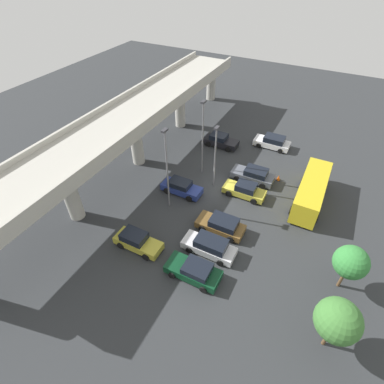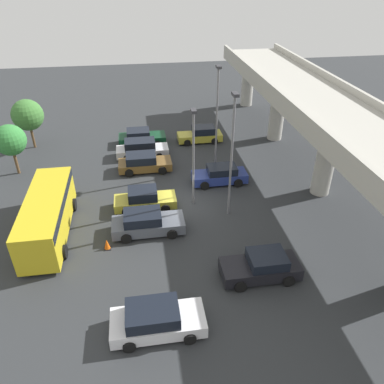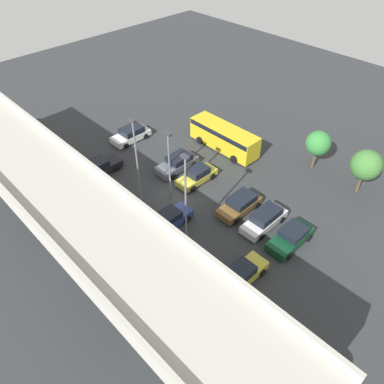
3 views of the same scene
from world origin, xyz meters
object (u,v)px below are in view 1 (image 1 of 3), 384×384
at_px(lamp_post_by_overpass, 167,165).
at_px(tree_front_centre, 351,262).
at_px(lamp_post_near_aisle, 203,134).
at_px(lamp_post_mid_lot, 215,153).
at_px(parked_car_5, 253,175).
at_px(shuttle_bus, 312,190).
at_px(parked_car_0, 194,271).
at_px(parked_car_2, 221,225).
at_px(parked_car_6, 220,141).
at_px(parked_car_1, 210,246).
at_px(traffic_cone, 279,178).
at_px(parked_car_3, 181,187).
at_px(parked_car_7, 273,142).
at_px(tree_front_left, 338,321).
at_px(parked_car_4, 245,190).
at_px(parked_car_8, 137,241).

distance_m(lamp_post_by_overpass, tree_front_centre, 17.05).
height_order(lamp_post_near_aisle, lamp_post_mid_lot, lamp_post_near_aisle).
relative_size(parked_car_5, shuttle_bus, 0.57).
height_order(parked_car_0, parked_car_2, parked_car_2).
relative_size(parked_car_6, tree_front_centre, 1.03).
height_order(parked_car_1, parked_car_5, parked_car_1).
bearing_deg(parked_car_6, traffic_cone, -23.18).
xyz_separation_m(parked_car_3, shuttle_bus, (4.83, -12.59, 0.92)).
relative_size(parked_car_5, parked_car_7, 1.04).
xyz_separation_m(tree_front_left, traffic_cone, (16.49, 7.58, -2.95)).
relative_size(parked_car_1, traffic_cone, 6.82).
distance_m(parked_car_3, parked_car_7, 14.97).
bearing_deg(parked_car_1, parked_car_6, -69.76).
height_order(parked_car_4, parked_car_8, parked_car_4).
xyz_separation_m(parked_car_7, shuttle_bus, (-8.81, -6.42, 0.90)).
relative_size(parked_car_4, shuttle_bus, 0.53).
bearing_deg(traffic_cone, shuttle_bus, -120.16).
distance_m(parked_car_0, tree_front_left, 10.71).
xyz_separation_m(parked_car_1, shuttle_bus, (10.75, -6.47, 0.88)).
bearing_deg(parked_car_1, parked_car_7, -90.14).
xyz_separation_m(parked_car_6, shuttle_bus, (-5.99, -12.64, 0.91)).
bearing_deg(lamp_post_by_overpass, lamp_post_mid_lot, -28.29).
height_order(parked_car_0, parked_car_5, parked_car_5).
height_order(parked_car_6, tree_front_centre, tree_front_centre).
bearing_deg(parked_car_7, parked_car_6, 24.39).
distance_m(parked_car_0, parked_car_5, 14.41).
bearing_deg(lamp_post_by_overpass, parked_car_3, -2.38).
xyz_separation_m(parked_car_3, parked_car_8, (-8.34, -0.14, 0.00)).
height_order(parked_car_1, parked_car_6, parked_car_1).
distance_m(parked_car_2, parked_car_8, 7.89).
bearing_deg(parked_car_1, parked_car_3, -44.02).
bearing_deg(shuttle_bus, traffic_cone, 59.84).
bearing_deg(parked_car_3, parked_car_7, 65.67).
bearing_deg(parked_car_8, lamp_post_by_overpass, 92.25).
height_order(shuttle_bus, tree_front_centre, tree_front_centre).
distance_m(parked_car_5, lamp_post_near_aisle, 7.45).
relative_size(parked_car_1, parked_car_3, 1.08).
xyz_separation_m(parked_car_3, traffic_cone, (7.02, -8.83, -0.39)).
height_order(parked_car_4, tree_front_centre, tree_front_centre).
bearing_deg(tree_front_left, lamp_post_near_aisle, 49.24).
xyz_separation_m(parked_car_3, lamp_post_mid_lot, (2.68, -2.62, 3.62)).
bearing_deg(tree_front_centre, lamp_post_by_overpass, 83.69).
relative_size(parked_car_3, tree_front_left, 0.94).
xyz_separation_m(parked_car_4, parked_car_5, (2.94, 0.01, 0.03)).
relative_size(parked_car_7, parked_car_8, 1.05).
bearing_deg(tree_front_centre, lamp_post_mid_lot, 63.90).
height_order(parked_car_7, lamp_post_near_aisle, lamp_post_near_aisle).
distance_m(parked_car_7, lamp_post_mid_lot, 12.07).
bearing_deg(traffic_cone, lamp_post_by_overpass, 136.43).
height_order(parked_car_5, shuttle_bus, shuttle_bus).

